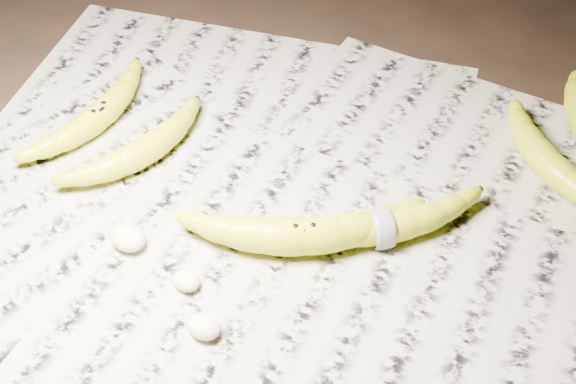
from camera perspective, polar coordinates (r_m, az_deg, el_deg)
The scene contains 11 objects.
ground at distance 0.85m, azimuth -0.73°, elevation -2.50°, with size 3.00×3.00×0.00m, color black.
newspaper_patch at distance 0.86m, azimuth -0.16°, elevation -1.17°, with size 0.90×0.70×0.01m, color #A49F8D.
banana_left_a at distance 0.97m, azimuth -13.32°, elevation 5.44°, with size 0.18×0.05×0.03m, color #B9C218, non-canonical shape.
banana_left_b at distance 0.91m, azimuth -10.25°, elevation 3.03°, with size 0.17×0.05×0.03m, color #B9C218, non-canonical shape.
banana_center at distance 0.80m, azimuth 1.15°, elevation -2.99°, with size 0.22×0.06×0.04m, color #B9C218, non-canonical shape.
banana_taped at distance 0.82m, azimuth 6.69°, elevation -2.42°, with size 0.20×0.05×0.03m, color #B9C218, non-canonical shape.
banana_upper_a at distance 0.92m, azimuth 18.13°, elevation 2.01°, with size 0.18×0.06×0.04m, color #B9C218, non-canonical shape.
measuring_tape at distance 0.82m, azimuth 6.69°, elevation -2.42°, with size 0.04×0.04×0.00m, color white.
flesh_chunk_a at distance 0.83m, azimuth -11.34°, elevation -3.05°, with size 0.04×0.03×0.02m, color beige.
flesh_chunk_b at distance 0.75m, azimuth -6.00°, elevation -9.34°, with size 0.03×0.03×0.02m, color beige.
flesh_chunk_c at distance 0.79m, azimuth -7.26°, elevation -6.10°, with size 0.03×0.02×0.02m, color beige.
Camera 1 is at (0.30, -0.48, 0.63)m, focal length 50.00 mm.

